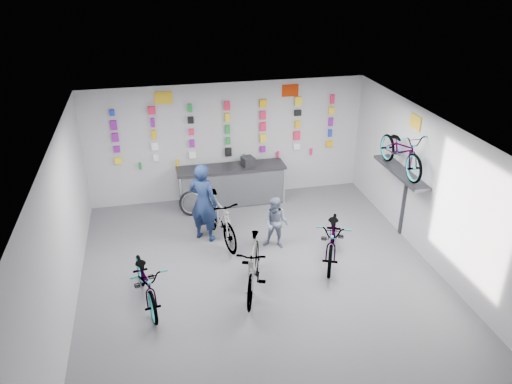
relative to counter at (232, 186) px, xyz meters
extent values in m
plane|color=#525257|center=(0.00, -3.54, -0.49)|extent=(8.00, 8.00, 0.00)
plane|color=white|center=(0.00, -3.54, 2.51)|extent=(8.00, 8.00, 0.00)
plane|color=#BCBCBF|center=(0.00, 0.46, 1.01)|extent=(7.00, 0.00, 7.00)
plane|color=#BCBCBF|center=(-3.50, -3.54, 1.01)|extent=(0.00, 8.00, 8.00)
plane|color=#BCBCBF|center=(3.50, -3.54, 1.01)|extent=(0.00, 8.00, 8.00)
cube|color=black|center=(0.00, 0.01, -0.04)|extent=(2.60, 0.60, 0.90)
cube|color=silver|center=(0.00, -0.29, -0.01)|extent=(2.60, 0.02, 0.90)
cube|color=silver|center=(-1.30, -0.29, -0.01)|extent=(0.04, 0.04, 0.96)
cube|color=silver|center=(1.30, -0.29, -0.01)|extent=(0.04, 0.04, 0.96)
cube|color=black|center=(0.00, 0.01, 0.48)|extent=(2.70, 0.66, 0.06)
cube|color=yellow|center=(-2.70, 0.39, 0.76)|extent=(0.18, 0.06, 0.16)
cube|color=white|center=(-1.80, 0.39, 0.76)|extent=(0.12, 0.06, 0.16)
cube|color=white|center=(-0.90, 0.39, 0.76)|extent=(0.17, 0.06, 0.17)
cube|color=black|center=(0.00, 0.39, 0.76)|extent=(0.17, 0.06, 0.22)
cube|color=#83168F|center=(0.90, 0.39, 0.76)|extent=(0.13, 0.06, 0.16)
cube|color=white|center=(1.80, 0.39, 0.76)|extent=(0.16, 0.06, 0.17)
cube|color=#F0B008|center=(2.70, 0.39, 0.76)|extent=(0.16, 0.06, 0.15)
cube|color=#83168F|center=(-2.70, 0.39, 1.06)|extent=(0.15, 0.06, 0.16)
cube|color=white|center=(-1.80, 0.39, 1.06)|extent=(0.16, 0.06, 0.19)
cube|color=#83168F|center=(-0.90, 0.39, 1.06)|extent=(0.12, 0.06, 0.19)
cube|color=#1A8B33|center=(0.00, 0.39, 1.06)|extent=(0.11, 0.06, 0.18)
cube|color=yellow|center=(0.90, 0.39, 1.06)|extent=(0.14, 0.06, 0.22)
cube|color=#E41F46|center=(1.80, 0.39, 1.06)|extent=(0.17, 0.06, 0.23)
cube|color=#1B36BB|center=(2.70, 0.39, 1.06)|extent=(0.09, 0.06, 0.20)
cube|color=#83168F|center=(-2.70, 0.39, 1.36)|extent=(0.15, 0.06, 0.21)
cube|color=#F0B008|center=(-1.80, 0.39, 1.36)|extent=(0.10, 0.06, 0.22)
cube|color=#E41F46|center=(-0.90, 0.39, 1.36)|extent=(0.12, 0.06, 0.15)
cube|color=#1A8B33|center=(0.00, 0.39, 1.36)|extent=(0.10, 0.06, 0.22)
cube|color=#E41F46|center=(0.90, 0.39, 1.36)|extent=(0.15, 0.06, 0.22)
cube|color=#F0B008|center=(1.80, 0.39, 1.36)|extent=(0.12, 0.06, 0.18)
cube|color=#83168F|center=(2.70, 0.39, 1.36)|extent=(0.11, 0.06, 0.21)
cube|color=#83168F|center=(-2.70, 0.39, 1.66)|extent=(0.14, 0.06, 0.23)
cube|color=#83168F|center=(-1.80, 0.39, 1.66)|extent=(0.09, 0.06, 0.22)
cube|color=black|center=(-0.90, 0.39, 1.66)|extent=(0.14, 0.06, 0.17)
cube|color=yellow|center=(0.00, 0.39, 1.66)|extent=(0.11, 0.06, 0.22)
cube|color=#E41F46|center=(0.90, 0.39, 1.66)|extent=(0.14, 0.06, 0.21)
cube|color=black|center=(1.80, 0.39, 1.66)|extent=(0.18, 0.06, 0.15)
cube|color=yellow|center=(2.70, 0.39, 1.66)|extent=(0.15, 0.06, 0.17)
cube|color=#1B36BB|center=(-2.70, 0.39, 1.96)|extent=(0.11, 0.06, 0.14)
cube|color=#E41F46|center=(-1.80, 0.39, 1.96)|extent=(0.18, 0.06, 0.19)
cube|color=#1A8B33|center=(-0.90, 0.39, 1.96)|extent=(0.10, 0.06, 0.20)
cube|color=#E41F46|center=(0.00, 0.39, 1.96)|extent=(0.14, 0.06, 0.22)
cube|color=#F0B008|center=(0.90, 0.39, 1.96)|extent=(0.17, 0.06, 0.18)
cube|color=yellow|center=(1.80, 0.39, 1.96)|extent=(0.17, 0.06, 0.22)
cube|color=#E41F46|center=(2.70, 0.39, 1.96)|extent=(0.10, 0.06, 0.23)
cylinder|color=#1A8B33|center=(-2.20, 0.37, 0.59)|extent=(0.07, 0.07, 0.16)
cylinder|color=#F0B008|center=(-1.30, 0.37, 0.59)|extent=(0.07, 0.07, 0.16)
cylinder|color=#1A8B33|center=(0.40, 0.37, 0.59)|extent=(0.07, 0.07, 0.16)
cylinder|color=#E41F46|center=(1.30, 0.37, 0.59)|extent=(0.07, 0.07, 0.16)
cylinder|color=#E41F46|center=(2.20, 0.37, 0.59)|extent=(0.07, 0.07, 0.16)
cube|color=#333338|center=(3.30, -2.34, 1.06)|extent=(0.38, 1.90, 0.06)
cube|color=#333338|center=(3.48, -2.34, 0.51)|extent=(0.04, 0.10, 2.00)
cube|color=gold|center=(-1.50, 0.44, 2.23)|extent=(0.42, 0.02, 0.30)
cube|color=#B82A04|center=(1.60, 0.44, 2.23)|extent=(0.42, 0.02, 0.30)
cube|color=gold|center=(3.48, -2.34, 2.16)|extent=(0.02, 0.40, 0.30)
imported|color=gray|center=(-2.21, -3.60, -0.01)|extent=(0.92, 1.88, 0.95)
imported|color=gray|center=(-0.25, -3.68, 0.06)|extent=(1.06, 1.89, 1.10)
imported|color=gray|center=(1.60, -2.97, 0.03)|extent=(1.42, 2.08, 1.04)
imported|color=gray|center=(-0.58, -1.75, 0.07)|extent=(0.92, 1.92, 1.11)
imported|color=gray|center=(3.25, -2.34, 1.57)|extent=(0.63, 1.80, 0.95)
imported|color=#152447|center=(-0.90, -1.59, 0.42)|extent=(0.79, 0.74, 1.81)
imported|color=slate|center=(0.56, -2.28, 0.10)|extent=(0.71, 0.66, 1.18)
torus|color=black|center=(-1.05, -0.37, -0.19)|extent=(0.66, 0.35, 0.61)
torus|color=silver|center=(-1.05, -0.37, -0.19)|extent=(0.53, 0.26, 0.49)
cube|color=black|center=(0.43, 0.01, 0.62)|extent=(0.35, 0.36, 0.22)
camera|label=1|loc=(-1.89, -11.25, 5.36)|focal=35.00mm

